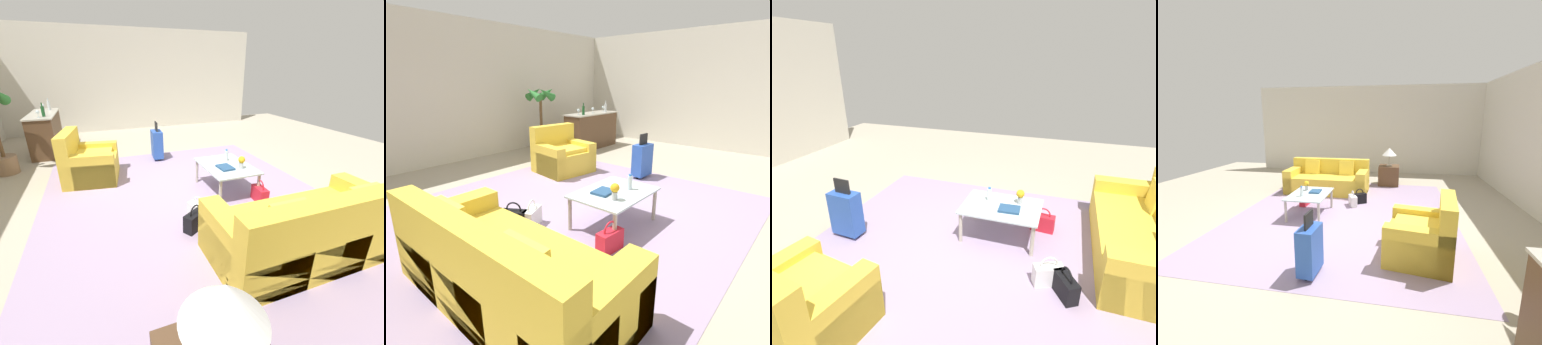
% 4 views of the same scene
% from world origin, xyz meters
% --- Properties ---
extents(ground_plane, '(12.00, 12.00, 0.00)m').
position_xyz_m(ground_plane, '(0.00, 0.00, 0.00)').
color(ground_plane, '#A89E89').
extents(wall_right, '(0.12, 8.00, 3.10)m').
position_xyz_m(wall_right, '(5.06, 0.00, 1.55)').
color(wall_right, beige).
rests_on(wall_right, ground).
extents(area_rug, '(5.20, 4.40, 0.01)m').
position_xyz_m(area_rug, '(-0.60, 0.20, 0.00)').
color(area_rug, '#9984A3').
rests_on(area_rug, ground).
extents(couch, '(0.99, 2.16, 0.86)m').
position_xyz_m(couch, '(-2.20, -0.60, 0.30)').
color(couch, gold).
rests_on(couch, ground).
extents(armchair, '(1.11, 1.03, 0.92)m').
position_xyz_m(armchair, '(0.91, 1.67, 0.31)').
color(armchair, gold).
rests_on(armchair, ground).
extents(coffee_table, '(1.04, 0.76, 0.46)m').
position_xyz_m(coffee_table, '(-0.40, -0.50, 0.40)').
color(coffee_table, silver).
rests_on(coffee_table, ground).
extents(water_bottle, '(0.06, 0.06, 0.20)m').
position_xyz_m(water_bottle, '(-0.20, -0.60, 0.55)').
color(water_bottle, silver).
rests_on(water_bottle, coffee_table).
extents(coffee_table_book, '(0.29, 0.23, 0.03)m').
position_xyz_m(coffee_table_book, '(-0.52, -0.42, 0.47)').
color(coffee_table_book, navy).
rests_on(coffee_table_book, coffee_table).
extents(flower_vase, '(0.11, 0.11, 0.21)m').
position_xyz_m(flower_vase, '(-0.62, -0.65, 0.58)').
color(flower_vase, '#B2B7BC').
rests_on(flower_vase, coffee_table).
extents(table_lamp, '(0.42, 0.42, 0.53)m').
position_xyz_m(table_lamp, '(-3.20, 1.00, 0.99)').
color(table_lamp, '#ADA899').
rests_on(table_lamp, side_table).
extents(bar_console, '(1.67, 0.58, 0.94)m').
position_xyz_m(bar_console, '(3.10, 2.60, 0.49)').
color(bar_console, '#513823').
rests_on(bar_console, ground).
extents(wine_glass_leftmost, '(0.08, 0.08, 0.15)m').
position_xyz_m(wine_glass_leftmost, '(2.53, 2.58, 1.05)').
color(wine_glass_leftmost, silver).
rests_on(wine_glass_leftmost, bar_console).
extents(wine_glass_left_of_centre, '(0.08, 0.08, 0.15)m').
position_xyz_m(wine_glass_left_of_centre, '(3.10, 2.56, 1.05)').
color(wine_glass_left_of_centre, silver).
rests_on(wine_glass_left_of_centre, bar_console).
extents(wine_glass_right_of_centre, '(0.08, 0.08, 0.15)m').
position_xyz_m(wine_glass_right_of_centre, '(3.67, 2.64, 1.05)').
color(wine_glass_right_of_centre, silver).
rests_on(wine_glass_right_of_centre, bar_console).
extents(wine_bottle_green, '(0.07, 0.07, 0.30)m').
position_xyz_m(wine_bottle_green, '(2.62, 2.49, 1.06)').
color(wine_bottle_green, '#194C23').
rests_on(wine_bottle_green, bar_console).
extents(wine_bottle_clear, '(0.07, 0.07, 0.30)m').
position_xyz_m(wine_bottle_clear, '(3.59, 2.49, 1.06)').
color(wine_bottle_clear, silver).
rests_on(wine_bottle_clear, bar_console).
extents(suitcase_blue, '(0.41, 0.24, 0.85)m').
position_xyz_m(suitcase_blue, '(1.60, 0.20, 0.36)').
color(suitcase_blue, '#2851AD').
rests_on(suitcase_blue, ground).
extents(handbag_white, '(0.35, 0.25, 0.36)m').
position_xyz_m(handbag_white, '(-1.11, 0.27, 0.13)').
color(handbag_white, white).
rests_on(handbag_white, ground).
extents(handbag_red, '(0.33, 0.17, 0.36)m').
position_xyz_m(handbag_red, '(-0.94, -0.82, 0.13)').
color(handbag_red, red).
rests_on(handbag_red, ground).
extents(handbag_black, '(0.29, 0.35, 0.36)m').
position_xyz_m(handbag_black, '(-1.29, 0.40, 0.13)').
color(handbag_black, black).
rests_on(handbag_black, ground).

